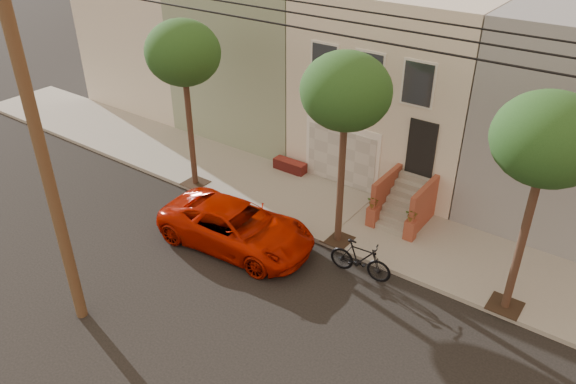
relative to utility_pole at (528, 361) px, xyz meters
The scene contains 9 objects.
ground 10.06m from the utility_pole, 158.20° to the left, with size 90.00×90.00×0.00m, color black.
sidewalk 12.78m from the utility_pole, 133.10° to the left, with size 40.00×3.70×0.15m, color gray.
house_row 16.53m from the utility_pole, 119.07° to the left, with size 33.10×11.70×7.00m.
tree_left 15.25m from the utility_pole, 152.26° to the left, with size 2.70×2.57×6.30m.
tree_mid 9.97m from the utility_pole, 134.59° to the left, with size 2.70×2.57×6.30m.
tree_right 7.26m from the utility_pole, 101.93° to the left, with size 2.70×2.57×6.30m.
utility_pole is the anchor object (origin of this frame).
pickup_truck 11.77m from the utility_pole, 152.19° to the left, with size 2.41×5.24×1.46m, color #AE1300.
motorcycle 9.44m from the utility_pole, 132.66° to the left, with size 0.56×1.99×1.19m, color black.
Camera 1 is at (8.44, -9.20, 10.76)m, focal length 34.44 mm.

